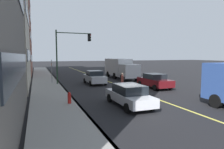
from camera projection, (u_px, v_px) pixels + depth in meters
The scene contains 12 objects.
ground at pixel (130, 89), 20.46m from camera, with size 200.00×200.00×0.00m, color black.
sidewalk_slab at pixel (50, 94), 17.71m from camera, with size 80.00×3.18×0.15m, color gray.
curb_edge at pixel (67, 93), 18.25m from camera, with size 80.00×0.16×0.15m, color slate.
lane_stripe_center at pixel (130, 89), 20.46m from camera, with size 80.00×0.16×0.01m, color #D8CC4C.
car_white at pixel (129, 95), 13.70m from camera, with size 4.63×1.95×1.47m.
car_silver at pixel (95, 77), 24.09m from camera, with size 4.23×1.98×1.61m.
car_maroon at pixel (155, 81), 21.25m from camera, with size 4.50×2.01×1.51m.
truck_white at pixel (120, 68), 29.89m from camera, with size 8.13×2.42×2.90m.
pedestrian_with_backpack at pixel (122, 80), 19.50m from camera, with size 0.46×0.46×1.73m.
traffic_light_mast at pixel (70, 48), 23.49m from camera, with size 0.28×4.19×6.32m.
street_sign_post at pixel (52, 70), 24.31m from camera, with size 0.60×0.08×2.91m.
fire_hydrant at pixel (69, 99), 13.82m from camera, with size 0.24×0.24×0.94m.
Camera 1 is at (-18.27, 8.86, 3.46)m, focal length 32.29 mm.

